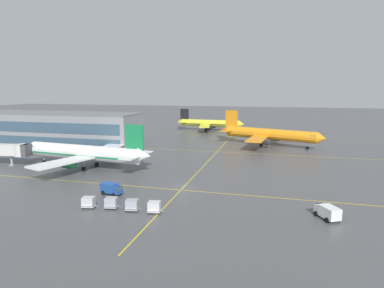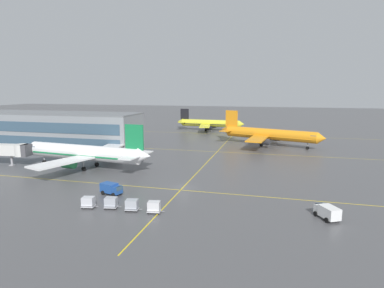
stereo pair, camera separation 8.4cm
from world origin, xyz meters
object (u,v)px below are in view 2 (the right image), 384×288
(baggage_cart_row_middle, at_px, (132,205))
(baggage_cart_row_fourth, at_px, (154,207))
(baggage_cart_row_leftmost, at_px, (88,202))
(baggage_cart_row_second, at_px, (111,203))
(service_truck_red_van, at_px, (111,188))
(service_truck_catering, at_px, (327,211))
(airliner_front_gate, at_px, (85,153))
(airliner_third_row, at_px, (210,123))
(airliner_second_row, at_px, (268,134))

(baggage_cart_row_middle, xyz_separation_m, baggage_cart_row_fourth, (3.77, 0.07, 0.00))
(baggage_cart_row_leftmost, distance_m, baggage_cart_row_second, 3.84)
(baggage_cart_row_leftmost, relative_size, baggage_cart_row_middle, 1.00)
(service_truck_red_van, bearing_deg, service_truck_catering, -3.33)
(service_truck_red_van, bearing_deg, baggage_cart_row_leftmost, -92.57)
(airliner_front_gate, relative_size, baggage_cart_row_leftmost, 12.92)
(baggage_cart_row_middle, relative_size, baggage_cart_row_fourth, 1.00)
(service_truck_catering, distance_m, baggage_cart_row_leftmost, 37.85)
(airliner_front_gate, relative_size, baggage_cart_row_fourth, 12.92)
(airliner_third_row, bearing_deg, service_truck_catering, -68.78)
(service_truck_red_van, height_order, baggage_cart_row_second, service_truck_red_van)
(airliner_second_row, xyz_separation_m, baggage_cart_row_fourth, (-15.88, -67.77, -2.97))
(service_truck_catering, height_order, baggage_cart_row_middle, service_truck_catering)
(baggage_cart_row_leftmost, height_order, baggage_cart_row_fourth, same)
(service_truck_red_van, bearing_deg, baggage_cart_row_fourth, -30.71)
(baggage_cart_row_second, relative_size, baggage_cart_row_middle, 1.00)
(baggage_cart_row_second, xyz_separation_m, baggage_cart_row_middle, (3.77, -0.12, 0.00))
(service_truck_catering, distance_m, baggage_cart_row_fourth, 26.57)
(airliner_third_row, height_order, baggage_cart_row_leftmost, airliner_third_row)
(baggage_cart_row_fourth, bearing_deg, baggage_cart_row_leftmost, -176.56)
(service_truck_red_van, relative_size, baggage_cart_row_leftmost, 1.56)
(airliner_second_row, relative_size, airliner_third_row, 1.13)
(baggage_cart_row_second, distance_m, baggage_cart_row_middle, 3.77)
(airliner_front_gate, distance_m, service_truck_red_van, 23.29)
(baggage_cart_row_fourth, bearing_deg, service_truck_catering, 9.45)
(service_truck_catering, bearing_deg, airliner_second_row, 99.25)
(airliner_front_gate, bearing_deg, airliner_second_row, 46.09)
(airliner_second_row, height_order, baggage_cart_row_leftmost, airliner_second_row)
(baggage_cart_row_middle, bearing_deg, baggage_cart_row_leftmost, -175.38)
(airliner_second_row, bearing_deg, baggage_cart_row_second, -109.07)
(airliner_front_gate, bearing_deg, baggage_cart_row_fourth, -40.56)
(airliner_third_row, xyz_separation_m, service_truck_red_van, (0.99, -96.18, -2.25))
(airliner_third_row, distance_m, service_truck_catering, 105.52)
(baggage_cart_row_middle, bearing_deg, baggage_cart_row_fourth, 1.08)
(service_truck_red_van, bearing_deg, airliner_second_row, 66.32)
(airliner_third_row, distance_m, baggage_cart_row_fourth, 103.43)
(airliner_third_row, distance_m, baggage_cart_row_leftmost, 103.41)
(baggage_cart_row_fourth, bearing_deg, baggage_cart_row_middle, -178.92)
(baggage_cart_row_second, xyz_separation_m, baggage_cart_row_fourth, (7.54, -0.04, 0.00))
(airliner_second_row, height_order, airliner_third_row, airliner_second_row)
(airliner_front_gate, distance_m, baggage_cart_row_fourth, 35.74)
(airliner_second_row, xyz_separation_m, service_truck_catering, (10.33, -63.41, -2.80))
(airliner_front_gate, height_order, airliner_second_row, airliner_second_row)
(airliner_third_row, bearing_deg, baggage_cart_row_leftmost, -89.63)
(baggage_cart_row_second, bearing_deg, airliner_third_row, 92.47)
(service_truck_catering, relative_size, baggage_cart_row_second, 1.57)
(service_truck_catering, xyz_separation_m, baggage_cart_row_middle, (-29.97, -4.43, -0.17))
(airliner_front_gate, bearing_deg, service_truck_red_van, -45.98)
(baggage_cart_row_leftmost, height_order, baggage_cart_row_middle, same)
(airliner_third_row, bearing_deg, baggage_cart_row_second, -87.53)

